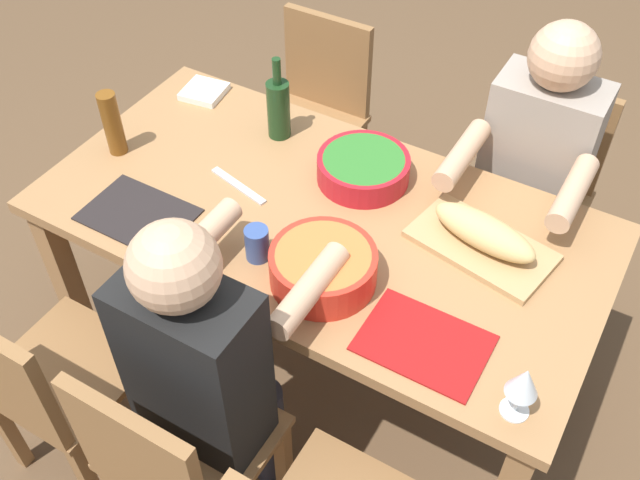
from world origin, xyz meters
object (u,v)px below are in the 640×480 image
(dining_table, at_px, (320,235))
(diner_near_center, at_px, (206,361))
(serving_bowl_greens, at_px, (363,167))
(bread_loaf, at_px, (484,232))
(cutting_board, at_px, (481,246))
(chair_near_left, at_px, (44,382))
(diner_far_right, at_px, (531,168))
(chair_far_left, at_px, (315,109))
(chair_near_center, at_px, (174,458))
(cup_near_center, at_px, (257,244))
(serving_bowl_fruit, at_px, (323,266))
(beer_bottle, at_px, (112,123))
(napkin_stack, at_px, (204,92))
(chair_far_right, at_px, (535,186))
(wine_bottle, at_px, (278,108))
(wine_glass, at_px, (524,383))

(dining_table, bearing_deg, diner_near_center, -90.00)
(serving_bowl_greens, distance_m, bread_loaf, 0.44)
(cutting_board, height_order, bread_loaf, bread_loaf)
(chair_near_left, bearing_deg, diner_far_right, 55.04)
(diner_near_center, xyz_separation_m, chair_far_left, (-0.47, 1.33, -0.21))
(chair_near_center, height_order, cup_near_center, chair_near_center)
(serving_bowl_fruit, xyz_separation_m, beer_bottle, (-0.86, 0.15, 0.05))
(serving_bowl_greens, distance_m, beer_bottle, 0.81)
(cup_near_center, bearing_deg, napkin_stack, 137.09)
(chair_far_right, relative_size, wine_bottle, 2.93)
(chair_near_center, relative_size, beer_bottle, 3.86)
(diner_far_right, bearing_deg, diner_near_center, -112.07)
(wine_bottle, xyz_separation_m, cup_near_center, (0.25, -0.50, -0.06))
(dining_table, relative_size, bread_loaf, 5.30)
(bread_loaf, distance_m, wine_glass, 0.53)
(dining_table, height_order, diner_far_right, diner_far_right)
(diner_near_center, height_order, beer_bottle, diner_near_center)
(chair_far_right, distance_m, diner_near_center, 1.43)
(serving_bowl_greens, distance_m, cutting_board, 0.44)
(dining_table, height_order, chair_far_right, chair_far_right)
(napkin_stack, bearing_deg, serving_bowl_fruit, -34.13)
(serving_bowl_fruit, bearing_deg, chair_far_right, 71.55)
(diner_far_right, bearing_deg, wine_glass, -74.03)
(chair_far_left, relative_size, beer_bottle, 3.86)
(diner_far_right, distance_m, cutting_board, 0.47)
(diner_far_right, bearing_deg, cutting_board, -89.97)
(chair_near_center, distance_m, cutting_board, 1.02)
(chair_far_right, bearing_deg, chair_near_left, -121.57)
(diner_near_center, xyz_separation_m, napkin_stack, (-0.67, 0.90, 0.05))
(serving_bowl_fruit, distance_m, wine_glass, 0.61)
(serving_bowl_greens, distance_m, wine_glass, 0.89)
(bread_loaf, bearing_deg, chair_far_right, 90.02)
(bread_loaf, distance_m, cup_near_center, 0.63)
(chair_far_right, height_order, serving_bowl_fruit, chair_far_right)
(chair_near_left, bearing_deg, chair_far_left, 90.00)
(cutting_board, relative_size, bread_loaf, 1.25)
(serving_bowl_greens, height_order, beer_bottle, beer_bottle)
(chair_near_left, relative_size, napkin_stack, 6.07)
(chair_far_right, bearing_deg, diner_near_center, -109.27)
(cup_near_center, bearing_deg, cutting_board, 33.24)
(serving_bowl_fruit, height_order, bread_loaf, bread_loaf)
(chair_near_left, relative_size, cup_near_center, 8.17)
(chair_far_right, bearing_deg, chair_near_center, -107.08)
(diner_far_right, distance_m, chair_far_left, 0.97)
(chair_far_right, xyz_separation_m, cup_near_center, (-0.53, -1.00, 0.31))
(beer_bottle, height_order, wine_glass, beer_bottle)
(chair_near_center, distance_m, serving_bowl_fruit, 0.64)
(cutting_board, height_order, wine_glass, wine_glass)
(dining_table, distance_m, chair_far_right, 0.91)
(dining_table, xyz_separation_m, chair_far_right, (0.47, 0.76, -0.17))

